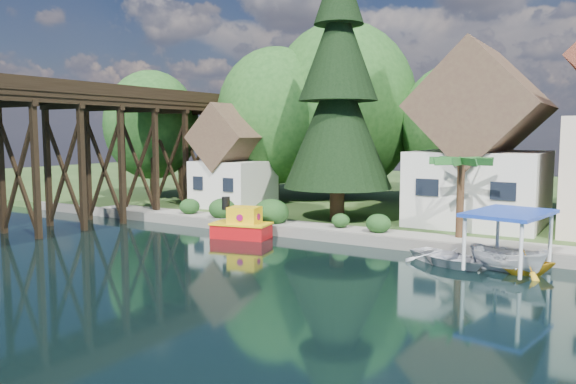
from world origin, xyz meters
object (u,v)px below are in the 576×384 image
conifer (338,91)px  boat_white_a (448,255)px  boat_yellow (526,260)px  shed (233,163)px  tugboat (242,226)px  palm_tree (461,164)px  house_left (481,149)px  trestle_bridge (89,145)px  boat_canopy (508,246)px

conifer → boat_white_a: (9.06, -6.61, -8.35)m
conifer → boat_yellow: conifer is taller
shed → tugboat: 11.01m
conifer → palm_tree: size_ratio=3.73×
boat_yellow → house_left: bearing=-1.6°
shed → tugboat: bearing=-50.6°
boat_white_a → house_left: bearing=33.2°
trestle_bridge → tugboat: size_ratio=12.03×
boat_white_a → trestle_bridge: bearing=120.2°
boat_white_a → boat_canopy: (2.66, -0.21, 0.75)m
trestle_bridge → house_left: house_left is taller
trestle_bridge → boat_yellow: bearing=1.2°
palm_tree → boat_white_a: bearing=-82.1°
trestle_bridge → tugboat: (11.70, 1.16, -4.62)m
trestle_bridge → palm_tree: size_ratio=9.60×
house_left → boat_yellow: house_left is taller
boat_canopy → conifer: bearing=149.8°
trestle_bridge → conifer: (14.80, 7.39, 3.42)m
boat_canopy → trestle_bridge: bearing=-178.8°
house_left → boat_white_a: bearing=-85.1°
tugboat → boat_canopy: boat_canopy is taller
trestle_bridge → house_left: 25.42m
boat_yellow → boat_canopy: bearing=64.9°
house_left → boat_yellow: 11.99m
tugboat → boat_canopy: (14.82, -0.59, 0.44)m
boat_canopy → boat_white_a: bearing=175.5°
shed → boat_white_a: shed is taller
conifer → boat_yellow: (12.47, -6.84, -8.11)m
tugboat → house_left: bearing=40.6°
boat_white_a → conifer: bearing=82.2°
palm_tree → boat_white_a: (0.58, -4.19, -4.10)m
shed → trestle_bridge: bearing=-118.2°
house_left → palm_tree: 5.90m
conifer → boat_canopy: conifer is taller
trestle_bridge → tugboat: 12.63m
boat_canopy → boat_yellow: bearing=-0.9°
conifer → tugboat: conifer is taller
trestle_bridge → shed: 10.69m
house_left → shed: bearing=-175.2°
shed → tugboat: (6.70, -8.17, -3.09)m
boat_white_a → boat_canopy: boat_canopy is taller
trestle_bridge → tugboat: bearing=5.6°
house_left → shed: size_ratio=1.40×
tugboat → boat_yellow: bearing=-2.2°
tugboat → boat_canopy: bearing=-2.3°
tugboat → boat_white_a: (12.16, -0.38, -0.31)m
shed → tugboat: size_ratio=2.14×
shed → boat_canopy: (21.52, -8.76, -2.66)m
house_left → tugboat: bearing=-139.4°
boat_white_a → boat_yellow: boat_yellow is taller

